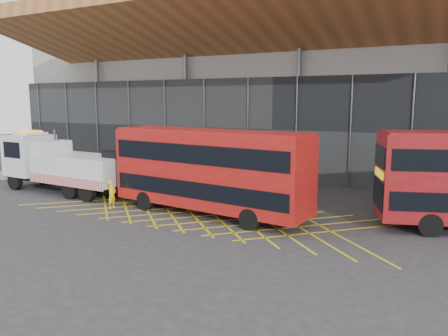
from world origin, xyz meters
The scene contains 6 objects.
ground_plane centered at (0.00, 0.00, 0.00)m, with size 120.00×120.00×0.00m, color #2D2D30.
road_markings centered at (2.40, 0.00, 0.01)m, with size 21.56×7.16×0.01m.
construction_building centered at (1.92, 18.40, 8.98)m, with size 55.00×23.97×18.00m.
recovery_truck centered at (-9.08, 0.48, 1.93)m, with size 11.99×3.36×4.17m.
bus_towed centered at (2.88, -0.11, 2.60)m, with size 11.72×3.93×4.68m.
worker centered at (-2.89, -1.37, 0.81)m, with size 0.59×0.39×1.62m, color yellow.
Camera 1 is at (14.56, -20.30, 6.22)m, focal length 35.00 mm.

